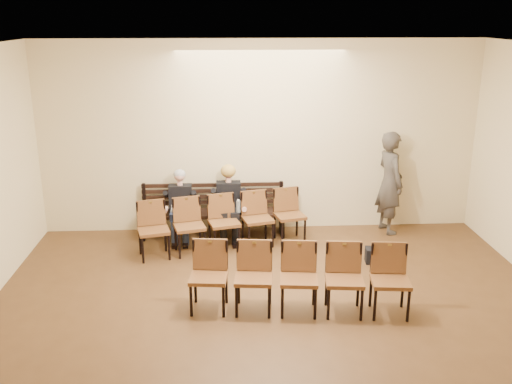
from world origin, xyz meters
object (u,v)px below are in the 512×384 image
bench (213,223)px  seated_man (180,207)px  passerby (390,175)px  seated_woman (229,205)px  chair_row_back (299,280)px  chair_row_front (224,223)px  laptop (179,211)px  water_bottle (238,213)px  bag (376,255)px

bench → seated_man: 0.70m
seated_man → passerby: size_ratio=0.55×
seated_woman → chair_row_back: 2.93m
bench → seated_man: bearing=-168.3°
seated_woman → chair_row_front: seated_woman is taller
bench → chair_row_front: size_ratio=0.90×
seated_man → chair_row_back: size_ratio=0.41×
laptop → water_bottle: (1.04, -0.17, 0.01)m
passerby → seated_woman: bearing=79.6°
laptop → chair_row_back: (1.78, -2.65, -0.08)m
bench → passerby: size_ratio=1.19×
seated_woman → passerby: size_ratio=0.57×
bench → water_bottle: 0.71m
chair_row_back → seated_woman: bearing=114.1°
bench → bag: 3.00m
bag → chair_row_back: 2.16m
bag → chair_row_front: chair_row_front is taller
water_bottle → seated_man: bearing=163.8°
seated_woman → bench: bearing=157.3°
laptop → bench: bearing=9.5°
seated_woman → chair_row_back: seated_woman is taller
bench → chair_row_back: (1.20, -2.90, 0.26)m
bag → chair_row_back: bearing=-133.9°
bench → chair_row_back: size_ratio=0.88×
bench → passerby: bearing=0.3°
laptop → chair_row_front: chair_row_front is taller
laptop → water_bottle: bearing=-22.9°
laptop → passerby: bearing=-9.7°
bag → chair_row_front: (-2.47, 0.72, 0.35)m
passerby → bench: bearing=77.3°
seated_woman → passerby: 2.99m
seated_woman → seated_man: bearing=180.0°
bench → passerby: 3.36m
laptop → passerby: 3.88m
passerby → chair_row_front: 3.18m
laptop → seated_woman: bearing=-5.1°
water_bottle → laptop: bearing=170.9°
bag → passerby: passerby is taller
bench → water_bottle: (0.45, -0.42, 0.34)m
seated_woman → bag: size_ratio=3.73×
bag → chair_row_back: size_ratio=0.11×
seated_man → bag: (3.25, -1.25, -0.48)m
seated_man → chair_row_front: 0.95m
seated_woman → bag: (2.39, -1.25, -0.50)m
laptop → water_bottle: 1.05m
chair_row_front → seated_woman: bearing=66.4°
water_bottle → chair_row_front: bearing=-137.7°
seated_woman → passerby: (2.95, 0.14, 0.47)m
bag → passerby: (0.57, 1.38, 0.97)m
laptop → passerby: size_ratio=0.14×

